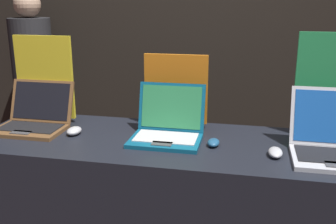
{
  "coord_description": "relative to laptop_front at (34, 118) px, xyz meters",
  "views": [
    {
      "loc": [
        0.39,
        -1.49,
        1.66
      ],
      "look_at": [
        -0.0,
        0.33,
        1.12
      ],
      "focal_mm": 42.0,
      "sensor_mm": 36.0,
      "label": 1
    }
  ],
  "objects": [
    {
      "name": "mouse_front",
      "position": [
        0.26,
        -0.05,
        -0.04
      ],
      "size": [
        0.07,
        0.1,
        0.04
      ],
      "color": "#B2B2B7",
      "rests_on": "display_counter"
    },
    {
      "name": "mouse_back",
      "position": [
        1.28,
        -0.13,
        -0.04
      ],
      "size": [
        0.06,
        0.12,
        0.04
      ],
      "color": "#B2B2B7",
      "rests_on": "display_counter"
    },
    {
      "name": "promo_stand_middle",
      "position": [
        0.75,
        0.2,
        0.13
      ],
      "size": [
        0.35,
        0.07,
        0.4
      ],
      "color": "black",
      "rests_on": "display_counter"
    },
    {
      "name": "wall_back",
      "position": [
        0.76,
        1.32,
        0.37
      ],
      "size": [
        8.0,
        0.05,
        2.8
      ],
      "color": "black",
      "rests_on": "ground_plane"
    },
    {
      "name": "laptop_back",
      "position": [
        1.53,
        -0.08,
        0.01
      ],
      "size": [
        0.36,
        0.38,
        0.28
      ],
      "color": "#B7B7BC",
      "rests_on": "display_counter"
    },
    {
      "name": "promo_stand_front",
      "position": [
        0.0,
        0.15,
        0.18
      ],
      "size": [
        0.34,
        0.07,
        0.49
      ],
      "color": "black",
      "rests_on": "display_counter"
    },
    {
      "name": "person_bystander",
      "position": [
        -0.57,
        0.99,
        -0.13
      ],
      "size": [
        0.33,
        0.33,
        1.72
      ],
      "color": "#282833",
      "rests_on": "ground_plane"
    },
    {
      "name": "laptop_front",
      "position": [
        0.0,
        0.0,
        0.0
      ],
      "size": [
        0.37,
        0.33,
        0.25
      ],
      "color": "brown",
      "rests_on": "display_counter"
    },
    {
      "name": "mouse_middle",
      "position": [
        0.99,
        -0.06,
        -0.04
      ],
      "size": [
        0.06,
        0.09,
        0.03
      ],
      "color": "navy",
      "rests_on": "display_counter"
    },
    {
      "name": "promo_stand_back",
      "position": [
        1.53,
        0.21,
        0.2
      ],
      "size": [
        0.3,
        0.07,
        0.53
      ],
      "color": "black",
      "rests_on": "display_counter"
    },
    {
      "name": "laptop_middle",
      "position": [
        0.75,
        -0.01,
        0.0
      ],
      "size": [
        0.35,
        0.32,
        0.26
      ],
      "color": "#0F5170",
      "rests_on": "display_counter"
    }
  ]
}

